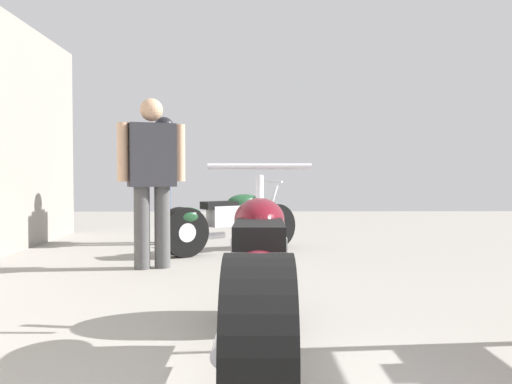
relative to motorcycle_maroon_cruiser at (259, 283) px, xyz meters
name	(u,v)px	position (x,y,z in m)	size (l,w,h in m)	color
ground_plane	(239,287)	(-0.13, 1.88, -0.42)	(18.29, 18.29, 0.00)	gray
motorcycle_maroon_cruiser	(259,283)	(0.00, 0.00, 0.00)	(0.64, 2.18, 1.02)	black
motorcycle_black_naked	(228,223)	(-0.29, 3.88, -0.06)	(1.65, 1.21, 0.87)	black
mechanic_in_blue	(152,173)	(-1.02, 2.79, 0.55)	(0.68, 0.39, 1.70)	#4C4C4C
mechanic_with_helmet	(164,168)	(-1.20, 4.74, 0.62)	(0.27, 0.68, 1.73)	#384766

